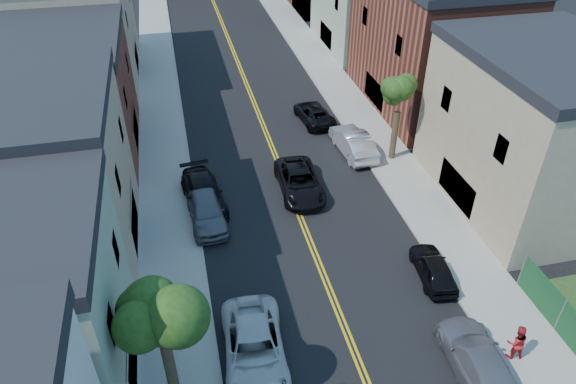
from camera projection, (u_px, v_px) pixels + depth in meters
sidewalk_left at (159, 117)px, 41.80m from camera, size 3.20×100.00×0.15m
sidewalk_right at (347, 98)px, 44.70m from camera, size 3.20×100.00×0.15m
curb_left at (181, 115)px, 42.12m from camera, size 0.30×100.00×0.15m
curb_right at (327, 100)px, 44.38m from camera, size 0.30×100.00×0.15m
bldg_left_tan_near at (33, 187)px, 26.23m from camera, size 9.00×10.00×9.00m
bldg_left_brick at (61, 102)px, 35.23m from camera, size 9.00×12.00×8.00m
bldg_left_tan_far at (78, 26)px, 45.86m from camera, size 9.00×16.00×9.50m
bldg_right_tan at (536, 134)px, 30.58m from camera, size 9.00×12.00×9.00m
bldg_right_brick at (432, 44)px, 41.36m from camera, size 9.00×14.00×10.00m
bldg_right_palegrn at (369, 4)px, 52.87m from camera, size 9.00×12.00×8.50m
tree_left_mid at (155, 296)px, 17.45m from camera, size 5.20×5.20×9.29m
tree_right_far at (402, 83)px, 33.48m from camera, size 4.40×4.40×8.03m
white_pickup at (254, 348)px, 22.70m from camera, size 3.09×5.96×1.61m
grey_car_left at (206, 210)px, 30.64m from camera, size 2.28×5.11×1.71m
black_car_left at (203, 193)px, 32.13m from camera, size 2.84×5.62×1.56m
grey_car_right at (479, 362)px, 22.14m from camera, size 2.65×5.61×1.58m
black_car_right at (434, 268)px, 26.95m from camera, size 2.01×4.08×1.34m
silver_car_right at (353, 142)px, 37.03m from camera, size 2.15×5.33×1.72m
dark_car_right_far at (314, 114)px, 41.05m from camera, size 2.69×5.00×1.33m
black_suv_lane at (299, 182)px, 33.18m from camera, size 2.70×5.58×1.53m
pedestrian_right at (516, 342)px, 22.63m from camera, size 1.03×0.87×1.85m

